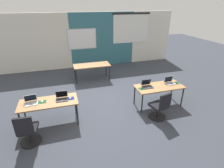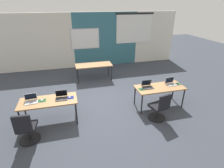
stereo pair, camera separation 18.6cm
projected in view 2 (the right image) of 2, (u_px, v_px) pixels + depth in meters
ground_plane at (104, 103)px, 6.22m from camera, size 24.00×24.00×0.00m
back_wall_assembly at (88, 40)px, 9.31m from camera, size 10.00×0.27×2.80m
desk_near_left at (48, 102)px, 5.01m from camera, size 1.60×0.70×0.72m
desk_near_right at (160, 89)px, 5.81m from camera, size 1.60×0.70×0.72m
desk_far_center at (94, 66)px, 7.87m from camera, size 1.60×0.70×0.72m
laptop_near_right_end at (171, 83)px, 5.94m from camera, size 0.35×0.29×0.24m
mousepad_near_right_end at (177, 84)px, 5.97m from camera, size 0.22×0.19×0.00m
mouse_near_right_end at (177, 84)px, 5.96m from camera, size 0.07×0.11×0.03m
laptop_near_left_inner at (62, 97)px, 5.07m from camera, size 0.34×0.29×0.23m
mousepad_near_left_inner at (70, 98)px, 5.13m from camera, size 0.22×0.19×0.00m
mouse_near_left_inner at (70, 97)px, 5.12m from camera, size 0.06×0.10×0.03m
laptop_near_left_end at (31, 100)px, 4.90m from camera, size 0.36×0.33×0.23m
mousepad_near_left_end at (42, 101)px, 4.98m from camera, size 0.22×0.19×0.00m
mouse_near_left_end at (42, 100)px, 4.97m from camera, size 0.07×0.11×0.03m
chair_near_left_end at (27, 130)px, 4.36m from camera, size 0.52×0.55×0.92m
laptop_near_right_inner at (148, 86)px, 5.73m from camera, size 0.33×0.30×0.23m
mousepad_near_right_inner at (142, 89)px, 5.62m from camera, size 0.22×0.19×0.00m
mouse_near_right_inner at (142, 89)px, 5.62m from camera, size 0.08×0.11×0.03m
chair_near_right_inner at (159, 109)px, 5.22m from camera, size 0.53×0.58×0.92m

